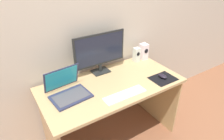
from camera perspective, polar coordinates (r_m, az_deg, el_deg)
ground_plane at (r=2.40m, az=-0.11°, el=-18.68°), size 8.00×8.00×0.00m
wall_back at (r=2.01m, az=-6.31°, el=13.89°), size 6.00×0.04×2.50m
desk at (r=2.00m, az=-0.12°, el=-7.62°), size 1.36×0.68×0.73m
monitor at (r=2.00m, az=-3.48°, el=5.34°), size 0.56×0.14×0.42m
speaker_right at (r=2.36m, az=9.08°, el=5.25°), size 0.08×0.09×0.19m
speaker_near_monitor at (r=2.30m, az=7.02°, el=4.40°), size 0.07×0.07×0.16m
laptop at (r=1.78m, az=-12.56°, el=-5.71°), size 0.35×0.33×0.24m
keyboard_external at (r=1.76m, az=3.63°, el=-7.12°), size 0.40×0.11×0.01m
mousepad at (r=2.05m, az=14.42°, el=-2.39°), size 0.25×0.20×0.00m
mouse at (r=2.05m, az=14.30°, el=-1.71°), size 0.07×0.10×0.04m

